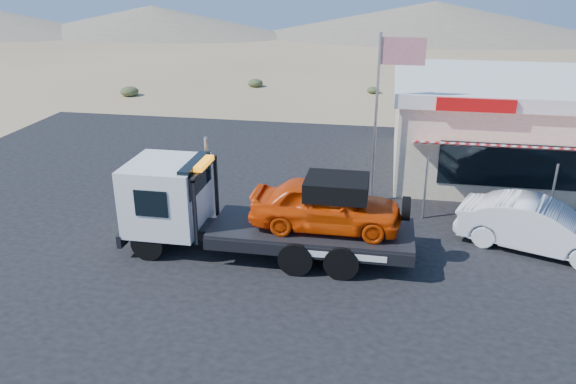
% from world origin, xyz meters
% --- Properties ---
extents(ground, '(120.00, 120.00, 0.00)m').
position_xyz_m(ground, '(0.00, 0.00, 0.00)').
color(ground, '#8C704F').
rests_on(ground, ground).
extents(asphalt_lot, '(32.00, 24.00, 0.02)m').
position_xyz_m(asphalt_lot, '(2.00, 3.00, 0.01)').
color(asphalt_lot, black).
rests_on(asphalt_lot, ground).
extents(tow_truck, '(8.37, 2.48, 2.80)m').
position_xyz_m(tow_truck, '(1.59, -0.08, 1.51)').
color(tow_truck, black).
rests_on(tow_truck, asphalt_lot).
extents(white_sedan, '(4.94, 3.14, 1.54)m').
position_xyz_m(white_sedan, '(9.77, 1.59, 0.79)').
color(white_sedan, silver).
rests_on(white_sedan, asphalt_lot).
extents(jerky_store, '(10.40, 9.97, 3.90)m').
position_xyz_m(jerky_store, '(10.50, 8.97, 1.99)').
color(jerky_store, '#C2AE92').
rests_on(jerky_store, asphalt_lot).
extents(flagpole, '(1.55, 0.10, 6.00)m').
position_xyz_m(flagpole, '(4.93, 4.50, 3.76)').
color(flagpole, '#99999E').
rests_on(flagpole, asphalt_lot).
extents(desert_scrub, '(28.10, 32.43, 0.65)m').
position_xyz_m(desert_scrub, '(-12.51, 11.07, 0.28)').
color(desert_scrub, '#334123').
rests_on(desert_scrub, ground).
extents(distant_hills, '(126.00, 48.00, 4.20)m').
position_xyz_m(distant_hills, '(-9.77, 55.14, 1.89)').
color(distant_hills, '#726B59').
rests_on(distant_hills, ground).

